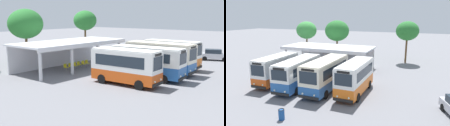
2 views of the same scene
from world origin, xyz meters
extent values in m
plane|color=slate|center=(0.00, 0.00, 0.00)|extent=(180.00, 180.00, 0.00)
cylinder|color=black|center=(-2.59, 0.46, 0.45)|extent=(0.27, 0.91, 0.90)
cylinder|color=black|center=(-4.59, 0.35, 0.45)|extent=(0.27, 0.91, 0.90)
cylinder|color=black|center=(-2.80, 4.61, 0.45)|extent=(0.27, 0.91, 0.90)
cylinder|color=black|center=(-4.81, 4.51, 0.45)|extent=(0.27, 0.91, 0.90)
cube|color=#D14C14|center=(-3.70, 2.48, 0.89)|extent=(2.46, 6.81, 1.02)
cube|color=silver|center=(-3.70, 2.48, 2.33)|extent=(2.46, 6.81, 1.86)
cube|color=silver|center=(-3.70, 2.48, 3.32)|extent=(2.39, 6.61, 0.12)
cube|color=black|center=(-3.52, -0.90, 0.52)|extent=(2.01, 0.21, 0.28)
cube|color=#1E2833|center=(-3.52, -0.85, 2.38)|extent=(1.73, 0.14, 1.21)
cube|color=black|center=(-3.52, -0.85, 3.14)|extent=(1.27, 0.12, 0.24)
cube|color=#1E2833|center=(-2.66, 2.64, 2.38)|extent=(0.32, 5.36, 1.02)
cube|color=#1E2833|center=(-4.75, 2.53, 2.38)|extent=(0.32, 5.36, 1.02)
sphere|color=#EAEACC|center=(-2.94, -0.86, 0.83)|extent=(0.20, 0.20, 0.20)
sphere|color=#EAEACC|center=(-4.10, -0.92, 0.83)|extent=(0.20, 0.20, 0.20)
cylinder|color=black|center=(0.88, -0.06, 0.45)|extent=(0.29, 0.91, 0.90)
cylinder|color=black|center=(-1.20, -0.22, 0.45)|extent=(0.29, 0.91, 0.90)
cylinder|color=black|center=(0.52, 4.74, 0.45)|extent=(0.29, 0.91, 0.90)
cylinder|color=black|center=(-1.57, 4.58, 0.45)|extent=(0.29, 0.91, 0.90)
cube|color=#23569E|center=(-0.34, 2.26, 0.98)|extent=(2.78, 7.90, 1.19)
cube|color=silver|center=(-0.34, 2.26, 2.39)|extent=(2.78, 7.90, 1.63)
cube|color=silver|center=(-0.34, 2.26, 3.27)|extent=(2.69, 7.67, 0.12)
cube|color=black|center=(-0.05, -1.64, 0.52)|extent=(2.08, 0.26, 0.28)
cube|color=#1E2833|center=(-0.05, -1.59, 2.44)|extent=(1.80, 0.19, 1.06)
cube|color=black|center=(-0.05, -1.59, 3.09)|extent=(1.32, 0.15, 0.24)
cube|color=#1E2833|center=(0.73, 2.44, 2.44)|extent=(0.51, 6.19, 0.90)
cube|color=#1E2833|center=(-1.43, 2.28, 2.44)|extent=(0.51, 6.19, 0.90)
sphere|color=#EAEACC|center=(0.56, -1.58, 0.83)|extent=(0.20, 0.20, 0.20)
sphere|color=#EAEACC|center=(-0.65, -1.68, 0.83)|extent=(0.20, 0.20, 0.20)
cylinder|color=black|center=(4.16, 0.22, 0.45)|extent=(0.23, 0.90, 0.90)
cylinder|color=black|center=(1.94, 0.18, 0.45)|extent=(0.23, 0.90, 0.90)
cylinder|color=black|center=(4.09, 5.08, 0.45)|extent=(0.23, 0.90, 0.90)
cylinder|color=black|center=(1.86, 5.04, 0.45)|extent=(0.23, 0.90, 0.90)
cube|color=#23569E|center=(3.01, 2.63, 0.93)|extent=(2.45, 7.87, 1.10)
cube|color=beige|center=(3.01, 2.63, 2.42)|extent=(2.45, 7.87, 1.88)
cube|color=beige|center=(3.01, 2.63, 3.42)|extent=(2.37, 7.63, 0.12)
cube|color=black|center=(3.07, -1.32, 0.52)|extent=(2.21, 0.13, 0.28)
cube|color=#1E2833|center=(3.07, -1.27, 2.47)|extent=(1.91, 0.08, 1.22)
cube|color=black|center=(3.07, -1.27, 3.24)|extent=(1.40, 0.07, 0.24)
cube|color=#1E2833|center=(4.17, 2.75, 2.47)|extent=(0.13, 6.27, 1.03)
cube|color=#1E2833|center=(1.86, 2.71, 2.47)|extent=(0.13, 6.27, 1.03)
sphere|color=#EAEACC|center=(3.71, -1.30, 0.83)|extent=(0.20, 0.20, 0.20)
sphere|color=#EAEACC|center=(2.43, -1.32, 0.83)|extent=(0.20, 0.20, 0.20)
cylinder|color=black|center=(7.37, 0.72, 0.45)|extent=(0.22, 0.90, 0.90)
cylinder|color=black|center=(5.36, 0.72, 0.45)|extent=(0.22, 0.90, 0.90)
cylinder|color=black|center=(7.38, 5.04, 0.45)|extent=(0.22, 0.90, 0.90)
cylinder|color=black|center=(5.37, 5.04, 0.45)|extent=(0.22, 0.90, 0.90)
cube|color=orange|center=(6.37, 2.88, 0.96)|extent=(2.11, 6.97, 1.16)
cube|color=silver|center=(6.37, 2.88, 2.44)|extent=(2.11, 6.97, 1.78)
cube|color=silver|center=(6.37, 2.88, 3.39)|extent=(2.05, 6.76, 0.12)
cube|color=black|center=(6.37, -0.63, 0.52)|extent=(2.00, 0.10, 0.28)
cube|color=#1E2833|center=(6.37, -0.59, 2.49)|extent=(1.73, 0.05, 1.16)
cube|color=black|center=(6.37, -0.59, 3.21)|extent=(1.26, 0.05, 0.24)
cube|color=#1E2833|center=(7.41, 2.98, 2.49)|extent=(0.05, 5.58, 0.98)
cube|color=#1E2833|center=(5.33, 2.98, 2.49)|extent=(0.05, 5.58, 0.98)
sphere|color=#EAEACC|center=(6.95, -0.62, 0.83)|extent=(0.20, 0.20, 0.20)
sphere|color=#EAEACC|center=(5.79, -0.62, 0.83)|extent=(0.20, 0.20, 0.20)
cylinder|color=black|center=(14.84, 1.82, 0.32)|extent=(0.39, 0.66, 0.64)
cylinder|color=silver|center=(-7.87, 9.91, 1.60)|extent=(0.36, 0.36, 3.20)
cylinder|color=silver|center=(-3.59, 9.91, 1.60)|extent=(0.36, 0.36, 3.20)
cylinder|color=silver|center=(0.70, 9.91, 1.60)|extent=(0.36, 0.36, 3.20)
cylinder|color=silver|center=(4.98, 9.91, 1.60)|extent=(0.36, 0.36, 3.20)
cube|color=silver|center=(-1.44, 15.17, 1.60)|extent=(13.65, 0.20, 3.20)
cube|color=silver|center=(-1.44, 12.44, 3.30)|extent=(14.15, 6.16, 0.20)
cube|color=silver|center=(-1.44, 9.41, 3.06)|extent=(14.15, 0.10, 0.28)
cylinder|color=slate|center=(-2.70, 11.51, 0.22)|extent=(0.03, 0.03, 0.44)
cylinder|color=slate|center=(-3.06, 11.51, 0.22)|extent=(0.03, 0.03, 0.44)
cylinder|color=slate|center=(-2.70, 11.86, 0.22)|extent=(0.03, 0.03, 0.44)
cylinder|color=slate|center=(-3.05, 11.87, 0.22)|extent=(0.03, 0.03, 0.44)
cube|color=yellow|center=(-2.88, 11.69, 0.46)|extent=(0.44, 0.44, 0.04)
cube|color=yellow|center=(-2.88, 11.89, 0.66)|extent=(0.44, 0.04, 0.40)
cylinder|color=slate|center=(-1.96, 11.47, 0.22)|extent=(0.03, 0.03, 0.44)
cylinder|color=slate|center=(-2.32, 11.47, 0.22)|extent=(0.03, 0.03, 0.44)
cylinder|color=slate|center=(-1.96, 11.83, 0.22)|extent=(0.03, 0.03, 0.44)
cylinder|color=slate|center=(-2.32, 11.83, 0.22)|extent=(0.03, 0.03, 0.44)
cube|color=yellow|center=(-2.14, 11.65, 0.46)|extent=(0.44, 0.44, 0.04)
cube|color=yellow|center=(-2.14, 11.85, 0.66)|extent=(0.44, 0.04, 0.40)
cylinder|color=slate|center=(-1.23, 11.47, 0.22)|extent=(0.03, 0.03, 0.44)
cylinder|color=slate|center=(-1.58, 11.47, 0.22)|extent=(0.03, 0.03, 0.44)
cylinder|color=slate|center=(-1.23, 11.83, 0.22)|extent=(0.03, 0.03, 0.44)
cylinder|color=slate|center=(-1.58, 11.83, 0.22)|extent=(0.03, 0.03, 0.44)
cube|color=yellow|center=(-1.40, 11.65, 0.46)|extent=(0.44, 0.44, 0.04)
cube|color=yellow|center=(-1.40, 11.85, 0.66)|extent=(0.44, 0.04, 0.40)
cylinder|color=slate|center=(-0.49, 11.55, 0.22)|extent=(0.03, 0.03, 0.44)
cylinder|color=slate|center=(-0.84, 11.55, 0.22)|extent=(0.03, 0.03, 0.44)
cylinder|color=slate|center=(-0.49, 11.91, 0.22)|extent=(0.03, 0.03, 0.44)
cylinder|color=slate|center=(-0.84, 11.91, 0.22)|extent=(0.03, 0.03, 0.44)
cube|color=yellow|center=(-0.66, 11.73, 0.46)|extent=(0.44, 0.44, 0.04)
cube|color=yellow|center=(-0.66, 11.93, 0.66)|extent=(0.44, 0.04, 0.40)
cylinder|color=slate|center=(0.25, 11.51, 0.22)|extent=(0.03, 0.03, 0.44)
cylinder|color=slate|center=(-0.10, 11.51, 0.22)|extent=(0.03, 0.03, 0.44)
cylinder|color=slate|center=(0.25, 11.86, 0.22)|extent=(0.03, 0.03, 0.44)
cylinder|color=slate|center=(-0.10, 11.86, 0.22)|extent=(0.03, 0.03, 0.44)
cube|color=yellow|center=(0.08, 11.68, 0.46)|extent=(0.44, 0.44, 0.04)
cube|color=yellow|center=(0.08, 11.88, 0.66)|extent=(0.44, 0.04, 0.40)
cylinder|color=slate|center=(0.99, 11.59, 0.22)|extent=(0.03, 0.03, 0.44)
cylinder|color=slate|center=(0.64, 11.59, 0.22)|extent=(0.03, 0.03, 0.44)
cylinder|color=slate|center=(0.99, 11.94, 0.22)|extent=(0.03, 0.03, 0.44)
cylinder|color=slate|center=(0.64, 11.94, 0.22)|extent=(0.03, 0.03, 0.44)
cube|color=yellow|center=(0.82, 11.76, 0.46)|extent=(0.44, 0.44, 0.04)
cube|color=yellow|center=(0.82, 11.96, 0.66)|extent=(0.44, 0.04, 0.40)
cylinder|color=brown|center=(-2.92, 19.32, 1.83)|extent=(0.32, 0.32, 3.67)
ellipsoid|color=#28722D|center=(-2.92, 19.32, 5.39)|extent=(4.59, 4.59, 3.90)
cylinder|color=brown|center=(9.71, 20.72, 2.08)|extent=(0.32, 0.32, 4.17)
ellipsoid|color=#28722D|center=(9.71, 20.72, 5.62)|extent=(3.88, 3.88, 3.30)
cylinder|color=brown|center=(-10.48, 20.64, 1.81)|extent=(0.32, 0.32, 3.63)
ellipsoid|color=green|center=(-10.48, 20.64, 5.21)|extent=(4.24, 4.24, 3.60)
cylinder|color=#19478C|center=(2.85, -5.08, 0.42)|extent=(0.48, 0.48, 0.85)
torus|color=black|center=(2.85, -5.08, 0.87)|extent=(0.49, 0.49, 0.06)
camera|label=1|loc=(-24.79, -12.78, 6.55)|focal=45.05mm
camera|label=2|loc=(13.16, -17.51, 8.19)|focal=33.66mm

